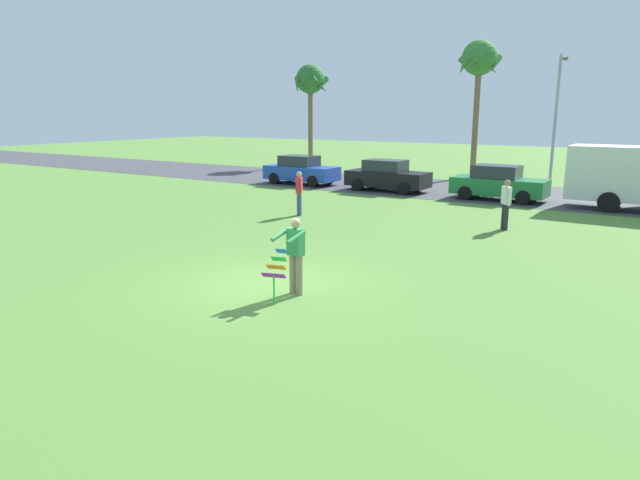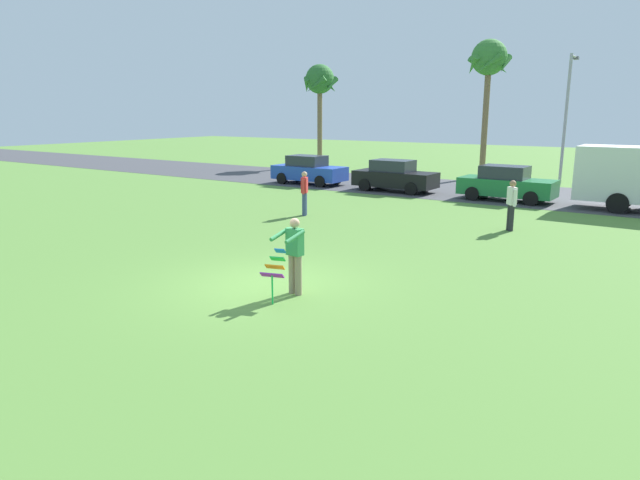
{
  "view_description": "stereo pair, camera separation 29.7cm",
  "coord_description": "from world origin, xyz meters",
  "px_view_note": "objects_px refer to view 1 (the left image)",
  "views": [
    {
      "loc": [
        7.89,
        -10.09,
        3.99
      ],
      "look_at": [
        1.02,
        0.78,
        1.05
      ],
      "focal_mm": 31.56,
      "sensor_mm": 36.0,
      "label": 1
    },
    {
      "loc": [
        8.14,
        -9.93,
        3.99
      ],
      "look_at": [
        1.02,
        0.78,
        1.05
      ],
      "focal_mm": 31.56,
      "sensor_mm": 36.0,
      "label": 2
    }
  ],
  "objects_px": {
    "parked_car_black": "(387,176)",
    "person_walker_near": "(299,192)",
    "kite_held": "(276,269)",
    "parked_car_green": "(499,183)",
    "palm_tree_left_near": "(310,83)",
    "palm_tree_right_near": "(479,64)",
    "person_walker_far": "(506,203)",
    "streetlight_pole": "(557,112)",
    "person_kite_flyer": "(295,253)",
    "parked_car_blue": "(301,170)"
  },
  "relations": [
    {
      "from": "parked_car_black",
      "to": "person_walker_near",
      "type": "height_order",
      "value": "person_walker_near"
    },
    {
      "from": "kite_held",
      "to": "parked_car_green",
      "type": "xyz_separation_m",
      "value": [
        0.09,
        16.95,
        0.03
      ]
    },
    {
      "from": "kite_held",
      "to": "parked_car_black",
      "type": "height_order",
      "value": "parked_car_black"
    },
    {
      "from": "palm_tree_left_near",
      "to": "palm_tree_right_near",
      "type": "height_order",
      "value": "palm_tree_right_near"
    },
    {
      "from": "person_walker_near",
      "to": "person_walker_far",
      "type": "xyz_separation_m",
      "value": [
        7.54,
        1.54,
        0.0
      ]
    },
    {
      "from": "parked_car_green",
      "to": "palm_tree_right_near",
      "type": "height_order",
      "value": "palm_tree_right_near"
    },
    {
      "from": "palm_tree_left_near",
      "to": "person_walker_far",
      "type": "xyz_separation_m",
      "value": [
        18.53,
        -16.04,
        -5.1
      ]
    },
    {
      "from": "streetlight_pole",
      "to": "palm_tree_right_near",
      "type": "bearing_deg",
      "value": 164.91
    },
    {
      "from": "palm_tree_left_near",
      "to": "parked_car_black",
      "type": "bearing_deg",
      "value": -40.96
    },
    {
      "from": "kite_held",
      "to": "person_walker_far",
      "type": "xyz_separation_m",
      "value": [
        2.11,
        10.34,
        0.19
      ]
    },
    {
      "from": "person_kite_flyer",
      "to": "palm_tree_right_near",
      "type": "xyz_separation_m",
      "value": [
        -3.88,
        25.04,
        5.86
      ]
    },
    {
      "from": "person_kite_flyer",
      "to": "kite_held",
      "type": "relative_size",
      "value": 1.55
    },
    {
      "from": "kite_held",
      "to": "parked_car_blue",
      "type": "distance_m",
      "value": 20.15
    },
    {
      "from": "parked_car_black",
      "to": "parked_car_blue",
      "type": "bearing_deg",
      "value": -180.0
    },
    {
      "from": "kite_held",
      "to": "parked_car_blue",
      "type": "xyz_separation_m",
      "value": [
        -10.89,
        16.95,
        0.03
      ]
    },
    {
      "from": "palm_tree_right_near",
      "to": "streetlight_pole",
      "type": "distance_m",
      "value": 5.76
    },
    {
      "from": "parked_car_black",
      "to": "palm_tree_right_near",
      "type": "relative_size",
      "value": 0.52
    },
    {
      "from": "kite_held",
      "to": "parked_car_blue",
      "type": "relative_size",
      "value": 0.26
    },
    {
      "from": "kite_held",
      "to": "parked_car_black",
      "type": "relative_size",
      "value": 0.26
    },
    {
      "from": "parked_car_black",
      "to": "palm_tree_left_near",
      "type": "relative_size",
      "value": 0.57
    },
    {
      "from": "parked_car_black",
      "to": "person_walker_far",
      "type": "height_order",
      "value": "person_walker_far"
    },
    {
      "from": "parked_car_blue",
      "to": "parked_car_green",
      "type": "relative_size",
      "value": 0.99
    },
    {
      "from": "parked_car_blue",
      "to": "streetlight_pole",
      "type": "relative_size",
      "value": 0.6
    },
    {
      "from": "person_walker_far",
      "to": "person_kite_flyer",
      "type": "bearing_deg",
      "value": -102.11
    },
    {
      "from": "parked_car_black",
      "to": "palm_tree_right_near",
      "type": "bearing_deg",
      "value": 78.95
    },
    {
      "from": "palm_tree_left_near",
      "to": "palm_tree_right_near",
      "type": "bearing_deg",
      "value": -3.1
    },
    {
      "from": "parked_car_green",
      "to": "person_walker_far",
      "type": "height_order",
      "value": "person_walker_far"
    },
    {
      "from": "parked_car_green",
      "to": "parked_car_blue",
      "type": "bearing_deg",
      "value": -180.0
    },
    {
      "from": "parked_car_black",
      "to": "palm_tree_left_near",
      "type": "bearing_deg",
      "value": 139.04
    },
    {
      "from": "kite_held",
      "to": "streetlight_pole",
      "type": "bearing_deg",
      "value": 87.65
    },
    {
      "from": "person_walker_near",
      "to": "person_walker_far",
      "type": "relative_size",
      "value": 1.0
    },
    {
      "from": "parked_car_blue",
      "to": "person_walker_near",
      "type": "relative_size",
      "value": 2.44
    },
    {
      "from": "person_kite_flyer",
      "to": "person_walker_near",
      "type": "bearing_deg",
      "value": 123.88
    },
    {
      "from": "palm_tree_left_near",
      "to": "streetlight_pole",
      "type": "height_order",
      "value": "palm_tree_left_near"
    },
    {
      "from": "kite_held",
      "to": "streetlight_pole",
      "type": "distance_m",
      "value": 24.63
    },
    {
      "from": "streetlight_pole",
      "to": "person_walker_far",
      "type": "height_order",
      "value": "streetlight_pole"
    },
    {
      "from": "parked_car_black",
      "to": "person_walker_far",
      "type": "relative_size",
      "value": 2.44
    },
    {
      "from": "parked_car_green",
      "to": "palm_tree_right_near",
      "type": "xyz_separation_m",
      "value": [
        -3.94,
        8.75,
        6.03
      ]
    },
    {
      "from": "person_kite_flyer",
      "to": "parked_car_blue",
      "type": "height_order",
      "value": "person_kite_flyer"
    },
    {
      "from": "parked_car_blue",
      "to": "parked_car_black",
      "type": "distance_m",
      "value": 5.33
    },
    {
      "from": "palm_tree_left_near",
      "to": "person_walker_far",
      "type": "height_order",
      "value": "palm_tree_left_near"
    },
    {
      "from": "parked_car_blue",
      "to": "palm_tree_left_near",
      "type": "relative_size",
      "value": 0.57
    },
    {
      "from": "parked_car_green",
      "to": "palm_tree_right_near",
      "type": "distance_m",
      "value": 11.33
    },
    {
      "from": "kite_held",
      "to": "person_walker_far",
      "type": "bearing_deg",
      "value": 78.48
    },
    {
      "from": "person_walker_near",
      "to": "kite_held",
      "type": "bearing_deg",
      "value": -58.3
    },
    {
      "from": "palm_tree_right_near",
      "to": "person_walker_far",
      "type": "relative_size",
      "value": 4.74
    },
    {
      "from": "person_kite_flyer",
      "to": "kite_held",
      "type": "xyz_separation_m",
      "value": [
        -0.03,
        -0.66,
        -0.21
      ]
    },
    {
      "from": "person_kite_flyer",
      "to": "streetlight_pole",
      "type": "distance_m",
      "value": 23.95
    },
    {
      "from": "person_kite_flyer",
      "to": "palm_tree_right_near",
      "type": "bearing_deg",
      "value": 98.8
    },
    {
      "from": "streetlight_pole",
      "to": "person_walker_far",
      "type": "bearing_deg",
      "value": -85.51
    }
  ]
}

